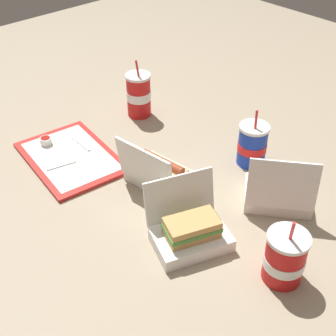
# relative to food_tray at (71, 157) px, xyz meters

# --- Properties ---
(ground_plane) EXTENTS (3.20, 3.20, 0.00)m
(ground_plane) POSITION_rel_food_tray_xyz_m (0.29, 0.20, -0.01)
(ground_plane) COLOR gray
(food_tray) EXTENTS (0.40, 0.30, 0.01)m
(food_tray) POSITION_rel_food_tray_xyz_m (0.00, 0.00, 0.00)
(food_tray) COLOR red
(food_tray) RESTS_ON ground_plane
(ketchup_cup) EXTENTS (0.04, 0.04, 0.02)m
(ketchup_cup) POSITION_rel_food_tray_xyz_m (-0.12, -0.02, 0.02)
(ketchup_cup) COLOR white
(ketchup_cup) RESTS_ON food_tray
(napkin_stack) EXTENTS (0.12, 0.12, 0.00)m
(napkin_stack) POSITION_rel_food_tray_xyz_m (-0.02, -0.04, 0.01)
(napkin_stack) COLOR white
(napkin_stack) RESTS_ON food_tray
(plastic_fork) EXTENTS (0.11, 0.02, 0.00)m
(plastic_fork) POSITION_rel_food_tray_xyz_m (-0.04, 0.07, 0.01)
(plastic_fork) COLOR white
(plastic_fork) RESTS_ON food_tray
(clamshell_hotdog_corner) EXTENTS (0.23, 0.19, 0.17)m
(clamshell_hotdog_corner) POSITION_rel_food_tray_xyz_m (0.30, 0.13, 0.03)
(clamshell_hotdog_corner) COLOR white
(clamshell_hotdog_corner) RESTS_ON ground_plane
(clamshell_sandwich_back) EXTENTS (0.23, 0.24, 0.17)m
(clamshell_sandwich_back) POSITION_rel_food_tray_xyz_m (0.54, 0.02, 0.04)
(clamshell_sandwich_back) COLOR white
(clamshell_sandwich_back) RESTS_ON ground_plane
(clamshell_hotdog_left) EXTENTS (0.25, 0.24, 0.19)m
(clamshell_hotdog_left) POSITION_rel_food_tray_xyz_m (0.60, 0.33, 0.04)
(clamshell_hotdog_left) COLOR white
(clamshell_hotdog_left) RESTS_ON ground_plane
(soda_cup_left) EXTENTS (0.10, 0.10, 0.20)m
(soda_cup_left) POSITION_rel_food_tray_xyz_m (0.78, 0.11, 0.06)
(soda_cup_left) COLOR red
(soda_cup_left) RESTS_ON ground_plane
(soda_cup_back) EXTENTS (0.09, 0.09, 0.23)m
(soda_cup_back) POSITION_rel_food_tray_xyz_m (-0.07, 0.36, 0.08)
(soda_cup_back) COLOR red
(soda_cup_back) RESTS_ON ground_plane
(soda_cup_right) EXTENTS (0.10, 0.10, 0.20)m
(soda_cup_right) POSITION_rel_food_tray_xyz_m (0.42, 0.43, 0.06)
(soda_cup_right) COLOR #1938B7
(soda_cup_right) RESTS_ON ground_plane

